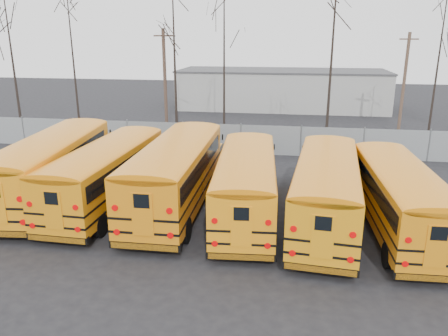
% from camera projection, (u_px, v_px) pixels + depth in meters
% --- Properties ---
extents(ground, '(120.00, 120.00, 0.00)m').
position_uv_depth(ground, '(205.00, 227.00, 18.38)').
color(ground, black).
rests_on(ground, ground).
extents(fence, '(40.00, 0.04, 2.00)m').
position_uv_depth(fence, '(241.00, 139.00, 29.42)').
color(fence, gray).
rests_on(fence, ground).
extents(distant_building, '(22.00, 8.00, 4.00)m').
position_uv_depth(distant_building, '(282.00, 90.00, 47.70)').
color(distant_building, '#9F9F9B').
rests_on(distant_building, ground).
extents(bus_a, '(3.82, 11.68, 3.21)m').
position_uv_depth(bus_a, '(53.00, 161.00, 21.08)').
color(bus_a, black).
rests_on(bus_a, ground).
extents(bus_b, '(2.70, 10.74, 2.99)m').
position_uv_depth(bus_b, '(109.00, 169.00, 20.34)').
color(bus_b, black).
rests_on(bus_b, ground).
extents(bus_c, '(2.86, 11.55, 3.22)m').
position_uv_depth(bus_c, '(177.00, 168.00, 20.03)').
color(bus_c, black).
rests_on(bus_c, ground).
extents(bus_d, '(3.18, 10.64, 2.94)m').
position_uv_depth(bus_d, '(246.00, 179.00, 19.04)').
color(bus_d, black).
rests_on(bus_d, ground).
extents(bus_e, '(3.34, 10.84, 2.99)m').
position_uv_depth(bus_e, '(326.00, 185.00, 18.18)').
color(bus_e, black).
rests_on(bus_e, ground).
extents(bus_f, '(2.78, 10.24, 2.84)m').
position_uv_depth(bus_f, '(399.00, 192.00, 17.60)').
color(bus_f, black).
rests_on(bus_f, ground).
extents(utility_pole_left, '(1.46, 0.34, 8.22)m').
position_uv_depth(utility_pole_left, '(165.00, 82.00, 33.94)').
color(utility_pole_left, '#463328').
rests_on(utility_pole_left, ground).
extents(utility_pole_right, '(1.41, 0.31, 7.96)m').
position_uv_depth(utility_pole_right, '(404.00, 83.00, 34.51)').
color(utility_pole_right, brown).
rests_on(utility_pole_right, ground).
extents(tree_0, '(0.26, 0.26, 10.29)m').
position_uv_depth(tree_0, '(14.00, 69.00, 34.27)').
color(tree_0, black).
rests_on(tree_0, ground).
extents(tree_1, '(0.26, 0.26, 10.94)m').
position_uv_depth(tree_1, '(74.00, 64.00, 35.96)').
color(tree_1, black).
rests_on(tree_1, ground).
extents(tree_2, '(0.26, 0.26, 11.39)m').
position_uv_depth(tree_2, '(175.00, 63.00, 33.30)').
color(tree_2, black).
rests_on(tree_2, ground).
extents(tree_3, '(0.26, 0.26, 12.03)m').
position_uv_depth(tree_3, '(224.00, 59.00, 32.82)').
color(tree_3, black).
rests_on(tree_3, ground).
extents(tree_4, '(0.26, 0.26, 12.49)m').
position_uv_depth(tree_4, '(332.00, 59.00, 28.43)').
color(tree_4, black).
rests_on(tree_4, ground).
extents(tree_5, '(0.26, 0.26, 10.62)m').
position_uv_depth(tree_5, '(437.00, 70.00, 31.60)').
color(tree_5, black).
rests_on(tree_5, ground).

